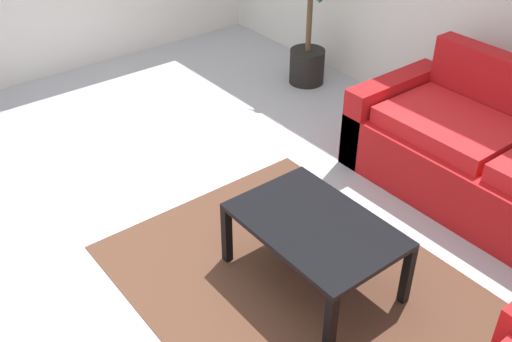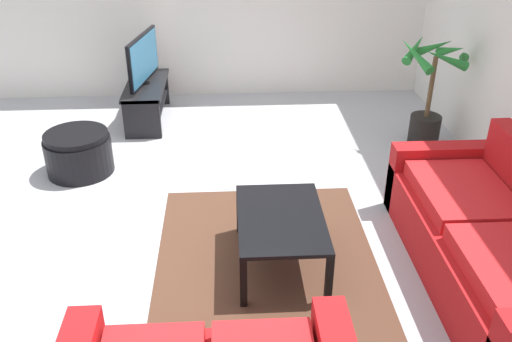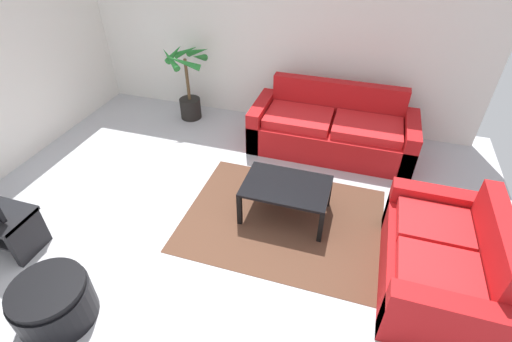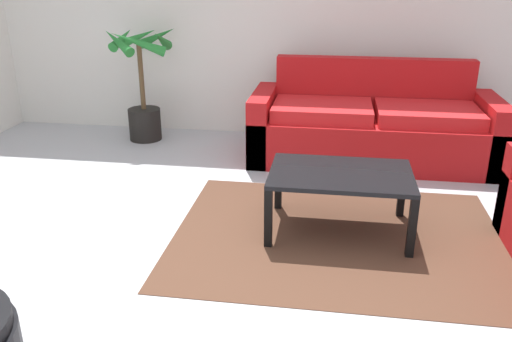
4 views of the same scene
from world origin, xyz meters
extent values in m
plane|color=#B2B2B7|center=(0.00, 0.00, 0.00)|extent=(6.60, 6.60, 0.00)
cube|color=red|center=(1.01, 2.25, 0.21)|extent=(2.23, 0.90, 0.42)
cube|color=red|center=(-0.02, 2.25, 0.31)|extent=(0.18, 0.90, 0.62)
cube|color=red|center=(0.54, 2.20, 0.48)|extent=(0.89, 0.66, 0.12)
cube|color=black|center=(0.72, 0.77, 0.42)|extent=(0.95, 0.64, 0.03)
cube|color=black|center=(0.27, 0.48, 0.20)|extent=(0.05, 0.05, 0.40)
cube|color=black|center=(1.16, 0.48, 0.20)|extent=(0.05, 0.05, 0.40)
cube|color=black|center=(0.27, 1.07, 0.20)|extent=(0.05, 0.05, 0.40)
cube|color=black|center=(1.16, 1.07, 0.20)|extent=(0.05, 0.05, 0.40)
cube|color=#513323|center=(0.72, 0.67, 0.00)|extent=(2.20, 1.70, 0.01)
cylinder|color=black|center=(-1.31, 2.55, 0.16)|extent=(0.33, 0.33, 0.33)
cylinder|color=brown|center=(-1.31, 2.55, 0.66)|extent=(0.05, 0.05, 0.66)
camera|label=1|loc=(2.55, -1.09, 2.55)|focal=41.91mm
camera|label=2|loc=(4.09, 0.40, 2.68)|focal=38.68mm
camera|label=3|loc=(1.33, -2.33, 3.02)|focal=26.08mm
camera|label=4|loc=(0.65, -2.54, 1.71)|focal=36.95mm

